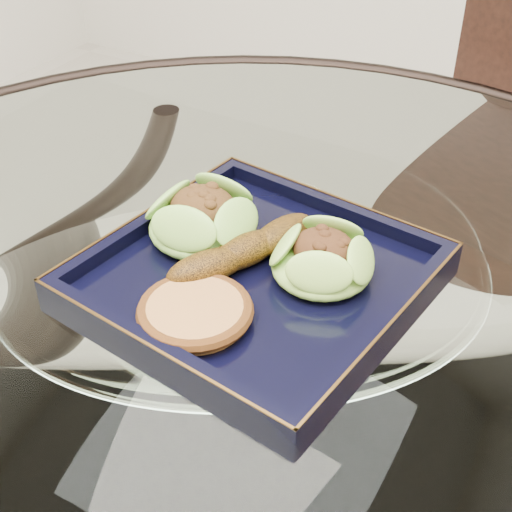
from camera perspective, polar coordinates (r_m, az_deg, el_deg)
The scene contains 7 objects.
dining_table at distance 0.77m, azimuth -1.06°, elevation -11.98°, with size 1.13×1.13×0.77m.
dining_chair at distance 1.17m, azimuth 18.49°, elevation -1.44°, with size 0.47×0.47×0.88m.
navy_plate at distance 0.64m, azimuth -0.00°, elevation -2.15°, with size 0.27×0.27×0.02m, color black.
lettuce_wrap_left at distance 0.67m, azimuth -4.35°, elevation 2.77°, with size 0.10×0.10×0.04m, color #5D9B2D.
lettuce_wrap_right at distance 0.63m, azimuth 5.30°, elevation -0.49°, with size 0.09×0.09×0.03m, color #60A12E.
roasted_plantain at distance 0.64m, azimuth -0.86°, elevation 0.46°, with size 0.15×0.03×0.03m, color #583509.
crumb_patty at distance 0.58m, azimuth -4.88°, elevation -4.56°, with size 0.08×0.08×0.02m, color #C28040.
Camera 1 is at (0.26, -0.44, 1.17)m, focal length 50.00 mm.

